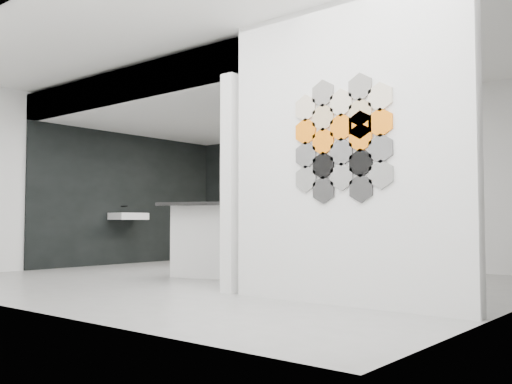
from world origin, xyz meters
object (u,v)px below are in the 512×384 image
object	(u,v)px
stockpot	(252,188)
bottle_dark	(289,186)
utensil_cup	(256,189)
glass_vase	(356,183)
kitchen_island	(236,239)
kettle	(328,185)
glass_bowl	(356,185)
wall_basin	(129,216)
partition_panel	(344,152)

from	to	relation	value
stockpot	bottle_dark	world-z (taller)	same
utensil_cup	glass_vase	bearing A→B (deg)	0.00
kitchen_island	kettle	size ratio (longest dim) A/B	11.34
kitchen_island	glass_bowl	distance (m)	2.77
wall_basin	utensil_cup	world-z (taller)	utensil_cup
bottle_dark	utensil_cup	world-z (taller)	bottle_dark
glass_vase	bottle_dark	size ratio (longest dim) A/B	0.87
kettle	utensil_cup	xyz separation A→B (m)	(-1.62, 0.00, -0.02)
kitchen_island	kettle	distance (m)	2.76
kitchen_island	utensil_cup	world-z (taller)	kitchen_island
partition_panel	kitchen_island	world-z (taller)	partition_panel
glass_vase	bottle_dark	bearing A→B (deg)	180.00
utensil_cup	partition_panel	bearing A→B (deg)	-42.25
partition_panel	glass_vase	world-z (taller)	partition_panel
kitchen_island	bottle_dark	size ratio (longest dim) A/B	11.52
stockpot	glass_bowl	xyz separation A→B (m)	(2.28, 0.00, -0.04)
kettle	utensil_cup	size ratio (longest dim) A/B	1.60
kettle	glass_vase	world-z (taller)	same
kettle	glass_vase	distance (m)	0.56
bottle_dark	utensil_cup	distance (m)	0.80
kettle	bottle_dark	world-z (taller)	bottle_dark
partition_panel	bottle_dark	size ratio (longest dim) A/B	15.54
stockpot	partition_panel	bearing A→B (deg)	-41.59
partition_panel	bottle_dark	bearing A→B (deg)	131.77
kitchen_island	bottle_dark	xyz separation A→B (m)	(-1.01, 2.61, 0.89)
glass_bowl	kitchen_island	bearing A→B (deg)	-97.91
kitchen_island	glass_bowl	xyz separation A→B (m)	(0.36, 2.61, 0.85)
kitchen_island	glass_vase	world-z (taller)	kitchen_island
glass_bowl	partition_panel	bearing A→B (deg)	-61.77
partition_panel	kitchen_island	bearing A→B (deg)	152.86
wall_basin	bottle_dark	distance (m)	2.94
wall_basin	utensil_cup	distance (m)	2.45
bottle_dark	kitchen_island	bearing A→B (deg)	-68.80
partition_panel	utensil_cup	size ratio (longest dim) A/B	24.48
wall_basin	glass_vase	size ratio (longest dim) A/B	3.85
wall_basin	kitchen_island	distance (m)	3.09
partition_panel	kettle	xyz separation A→B (m)	(-2.63, 3.87, -0.00)
partition_panel	bottle_dark	distance (m)	5.18
stockpot	glass_bowl	size ratio (longest dim) A/B	1.65
partition_panel	kitchen_island	distance (m)	2.88
wall_basin	bottle_dark	size ratio (longest dim) A/B	3.33
partition_panel	glass_bowl	world-z (taller)	partition_panel
wall_basin	bottle_dark	bearing A→B (deg)	45.74
kettle	glass_bowl	size ratio (longest dim) A/B	1.37
kitchen_island	glass_vase	bearing A→B (deg)	65.75
partition_panel	glass_vase	xyz separation A→B (m)	(-2.08, 3.87, -0.00)
bottle_dark	utensil_cup	size ratio (longest dim) A/B	1.57
partition_panel	kettle	size ratio (longest dim) A/B	15.30
partition_panel	bottle_dark	world-z (taller)	partition_panel
wall_basin	glass_bowl	xyz separation A→B (m)	(3.39, 2.07, 0.52)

